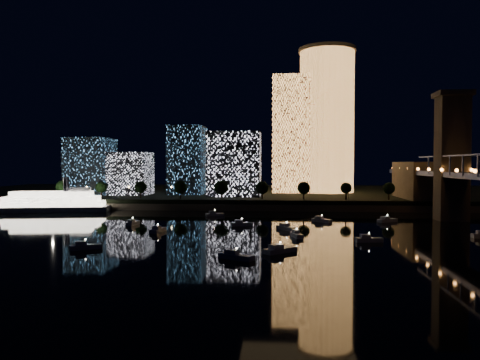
% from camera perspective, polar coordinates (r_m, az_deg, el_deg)
% --- Properties ---
extents(ground, '(520.00, 520.00, 0.00)m').
position_cam_1_polar(ground, '(139.50, 5.63, -7.13)').
color(ground, black).
rests_on(ground, ground).
extents(far_bank, '(420.00, 160.00, 5.00)m').
position_cam_1_polar(far_bank, '(298.37, 5.10, -1.78)').
color(far_bank, black).
rests_on(far_bank, ground).
extents(seawall, '(420.00, 6.00, 3.00)m').
position_cam_1_polar(seawall, '(220.70, 5.26, -3.37)').
color(seawall, '#6B5E4C').
rests_on(seawall, ground).
extents(tower_cylindrical, '(34.00, 34.00, 85.39)m').
position_cam_1_polar(tower_cylindrical, '(286.09, 10.53, 7.12)').
color(tower_cylindrical, '#F6A04E').
rests_on(tower_cylindrical, far_bank).
extents(tower_rectangular, '(21.68, 21.68, 68.98)m').
position_cam_1_polar(tower_rectangular, '(282.80, 6.17, 5.51)').
color(tower_rectangular, '#F6A04E').
rests_on(tower_rectangular, far_bank).
extents(midrise_blocks, '(105.44, 37.73, 38.33)m').
position_cam_1_polar(midrise_blocks, '(261.79, -8.78, 1.81)').
color(midrise_blocks, white).
rests_on(midrise_blocks, far_bank).
extents(riverboat, '(54.92, 20.41, 16.23)m').
position_cam_1_polar(riverboat, '(232.07, -22.46, -2.59)').
color(riverboat, silver).
rests_on(riverboat, ground).
extents(motorboats, '(119.70, 94.32, 2.78)m').
position_cam_1_polar(motorboats, '(150.17, 4.07, -6.16)').
color(motorboats, silver).
rests_on(motorboats, ground).
extents(esplanade_trees, '(166.19, 6.92, 8.96)m').
position_cam_1_polar(esplanade_trees, '(228.44, -3.72, -0.93)').
color(esplanade_trees, black).
rests_on(esplanade_trees, far_bank).
extents(street_lamps, '(132.70, 0.70, 5.65)m').
position_cam_1_polar(street_lamps, '(234.22, -3.11, -1.21)').
color(street_lamps, black).
rests_on(street_lamps, far_bank).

